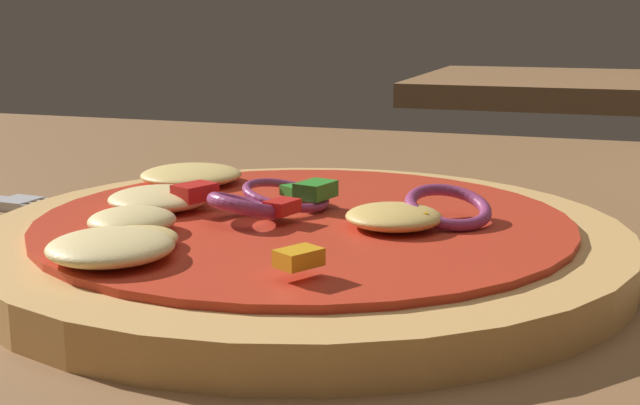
% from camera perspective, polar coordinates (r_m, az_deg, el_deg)
% --- Properties ---
extents(dining_table, '(1.39, 0.80, 0.03)m').
position_cam_1_polar(dining_table, '(0.34, 4.77, -7.41)').
color(dining_table, brown).
rests_on(dining_table, ground).
extents(pizza, '(0.26, 0.26, 0.03)m').
position_cam_1_polar(pizza, '(0.35, -1.54, -2.30)').
color(pizza, tan).
rests_on(pizza, dining_table).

